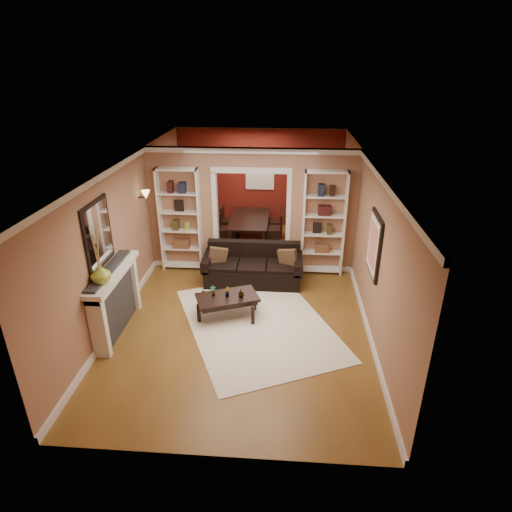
# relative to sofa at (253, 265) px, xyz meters

# --- Properties ---
(floor) EXTENTS (8.00, 8.00, 0.00)m
(floor) POSITION_rel_sofa_xyz_m (-0.08, -0.45, -0.41)
(floor) COLOR brown
(floor) RESTS_ON ground
(ceiling) EXTENTS (8.00, 8.00, 0.00)m
(ceiling) POSITION_rel_sofa_xyz_m (-0.08, -0.45, 2.29)
(ceiling) COLOR white
(ceiling) RESTS_ON ground
(wall_back) EXTENTS (8.00, 0.00, 8.00)m
(wall_back) POSITION_rel_sofa_xyz_m (-0.08, 3.55, 0.94)
(wall_back) COLOR #A17155
(wall_back) RESTS_ON ground
(wall_front) EXTENTS (8.00, 0.00, 8.00)m
(wall_front) POSITION_rel_sofa_xyz_m (-0.08, -4.45, 0.94)
(wall_front) COLOR #A17155
(wall_front) RESTS_ON ground
(wall_left) EXTENTS (0.00, 8.00, 8.00)m
(wall_left) POSITION_rel_sofa_xyz_m (-2.33, -0.45, 0.94)
(wall_left) COLOR #A17155
(wall_left) RESTS_ON ground
(wall_right) EXTENTS (0.00, 8.00, 8.00)m
(wall_right) POSITION_rel_sofa_xyz_m (2.17, -0.45, 0.94)
(wall_right) COLOR #A17155
(wall_right) RESTS_ON ground
(partition_wall) EXTENTS (4.50, 0.15, 2.70)m
(partition_wall) POSITION_rel_sofa_xyz_m (-0.08, 0.75, 0.94)
(partition_wall) COLOR #A17155
(partition_wall) RESTS_ON floor
(red_back_panel) EXTENTS (4.44, 0.04, 2.64)m
(red_back_panel) POSITION_rel_sofa_xyz_m (-0.08, 3.52, 0.91)
(red_back_panel) COLOR maroon
(red_back_panel) RESTS_ON floor
(dining_window) EXTENTS (0.78, 0.03, 0.98)m
(dining_window) POSITION_rel_sofa_xyz_m (-0.08, 3.48, 1.14)
(dining_window) COLOR #8CA5CC
(dining_window) RESTS_ON wall_back
(area_rug) EXTENTS (3.45, 3.92, 0.01)m
(area_rug) POSITION_rel_sofa_xyz_m (0.21, -1.56, -0.40)
(area_rug) COLOR white
(area_rug) RESTS_ON floor
(sofa) EXTENTS (2.08, 0.90, 0.81)m
(sofa) POSITION_rel_sofa_xyz_m (0.00, 0.00, 0.00)
(sofa) COLOR black
(sofa) RESTS_ON floor
(pillow_left) EXTENTS (0.40, 0.21, 0.38)m
(pillow_left) POSITION_rel_sofa_xyz_m (-0.74, -0.02, 0.18)
(pillow_left) COLOR brown
(pillow_left) RESTS_ON sofa
(pillow_right) EXTENTS (0.41, 0.25, 0.39)m
(pillow_right) POSITION_rel_sofa_xyz_m (0.74, -0.02, 0.19)
(pillow_right) COLOR brown
(pillow_right) RESTS_ON sofa
(coffee_table) EXTENTS (1.24, 0.96, 0.42)m
(coffee_table) POSITION_rel_sofa_xyz_m (-0.36, -1.36, -0.20)
(coffee_table) COLOR black
(coffee_table) RESTS_ON floor
(plant_left) EXTENTS (0.12, 0.10, 0.20)m
(plant_left) POSITION_rel_sofa_xyz_m (-0.61, -1.36, 0.11)
(plant_left) COLOR #336626
(plant_left) RESTS_ON coffee_table
(plant_center) EXTENTS (0.10, 0.12, 0.18)m
(plant_center) POSITION_rel_sofa_xyz_m (-0.36, -1.36, 0.10)
(plant_center) COLOR #336626
(plant_center) RESTS_ON coffee_table
(plant_right) EXTENTS (0.15, 0.15, 0.19)m
(plant_right) POSITION_rel_sofa_xyz_m (-0.10, -1.36, 0.11)
(plant_right) COLOR #336626
(plant_right) RESTS_ON coffee_table
(bookshelf_left) EXTENTS (0.90, 0.30, 2.30)m
(bookshelf_left) POSITION_rel_sofa_xyz_m (-1.63, 0.58, 0.74)
(bookshelf_left) COLOR white
(bookshelf_left) RESTS_ON floor
(bookshelf_right) EXTENTS (0.90, 0.30, 2.30)m
(bookshelf_right) POSITION_rel_sofa_xyz_m (1.47, 0.58, 0.74)
(bookshelf_right) COLOR white
(bookshelf_right) RESTS_ON floor
(fireplace) EXTENTS (0.32, 1.70, 1.16)m
(fireplace) POSITION_rel_sofa_xyz_m (-2.17, -1.95, 0.17)
(fireplace) COLOR white
(fireplace) RESTS_ON floor
(vase) EXTENTS (0.33, 0.33, 0.32)m
(vase) POSITION_rel_sofa_xyz_m (-2.17, -2.37, 0.92)
(vase) COLOR #96B33A
(vase) RESTS_ON fireplace
(mirror) EXTENTS (0.03, 0.95, 1.10)m
(mirror) POSITION_rel_sofa_xyz_m (-2.31, -1.95, 1.39)
(mirror) COLOR silver
(mirror) RESTS_ON wall_left
(wall_sconce) EXTENTS (0.18, 0.18, 0.22)m
(wall_sconce) POSITION_rel_sofa_xyz_m (-2.23, 0.10, 1.42)
(wall_sconce) COLOR #FFE0A5
(wall_sconce) RESTS_ON wall_left
(framed_art) EXTENTS (0.04, 0.85, 1.05)m
(framed_art) POSITION_rel_sofa_xyz_m (2.13, -1.45, 1.14)
(framed_art) COLOR black
(framed_art) RESTS_ON wall_right
(dining_table) EXTENTS (1.78, 0.99, 0.62)m
(dining_table) POSITION_rel_sofa_xyz_m (-0.24, 2.31, -0.09)
(dining_table) COLOR black
(dining_table) RESTS_ON floor
(dining_chair_nw) EXTENTS (0.53, 0.53, 0.82)m
(dining_chair_nw) POSITION_rel_sofa_xyz_m (-0.79, 2.01, 0.01)
(dining_chair_nw) COLOR black
(dining_chair_nw) RESTS_ON floor
(dining_chair_ne) EXTENTS (0.56, 0.56, 0.90)m
(dining_chair_ne) POSITION_rel_sofa_xyz_m (0.31, 2.01, 0.04)
(dining_chair_ne) COLOR black
(dining_chair_ne) RESTS_ON floor
(dining_chair_sw) EXTENTS (0.47, 0.47, 0.85)m
(dining_chair_sw) POSITION_rel_sofa_xyz_m (-0.79, 2.61, 0.02)
(dining_chair_sw) COLOR black
(dining_chair_sw) RESTS_ON floor
(dining_chair_se) EXTENTS (0.50, 0.50, 0.85)m
(dining_chair_se) POSITION_rel_sofa_xyz_m (0.31, 2.61, 0.02)
(dining_chair_se) COLOR black
(dining_chair_se) RESTS_ON floor
(chandelier) EXTENTS (0.50, 0.50, 0.30)m
(chandelier) POSITION_rel_sofa_xyz_m (-0.08, 2.25, 1.61)
(chandelier) COLOR #2F1F15
(chandelier) RESTS_ON ceiling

